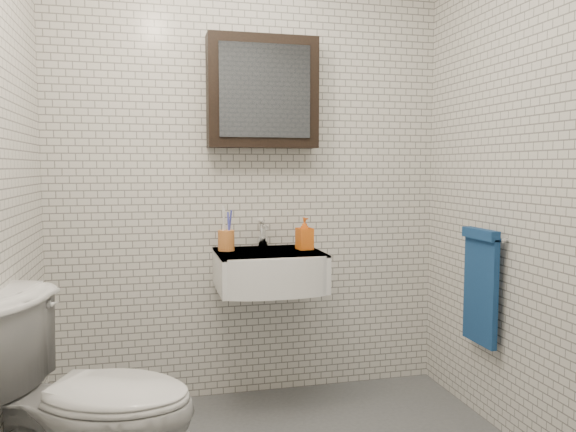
% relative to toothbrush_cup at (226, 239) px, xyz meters
% --- Properties ---
extents(room_shell, '(2.22, 2.02, 2.51)m').
position_rel_toothbrush_cup_xyz_m(room_shell, '(0.16, -0.86, 0.56)').
color(room_shell, silver).
rests_on(room_shell, ground).
extents(washbasin, '(0.55, 0.50, 0.20)m').
position_rel_toothbrush_cup_xyz_m(washbasin, '(0.21, -0.12, -0.15)').
color(washbasin, white).
rests_on(washbasin, room_shell).
extents(faucet, '(0.06, 0.20, 0.15)m').
position_rel_toothbrush_cup_xyz_m(faucet, '(0.21, 0.07, 0.01)').
color(faucet, silver).
rests_on(faucet, washbasin).
extents(mirror_cabinet, '(0.60, 0.15, 0.60)m').
position_rel_toothbrush_cup_xyz_m(mirror_cabinet, '(0.21, 0.07, 0.79)').
color(mirror_cabinet, black).
rests_on(mirror_cabinet, room_shell).
extents(towel_rail, '(0.09, 0.30, 0.58)m').
position_rel_toothbrush_cup_xyz_m(towel_rail, '(1.21, -0.51, -0.19)').
color(towel_rail, silver).
rests_on(towel_rail, room_shell).
extents(toothbrush_cup, '(0.10, 0.10, 0.24)m').
position_rel_toothbrush_cup_xyz_m(toothbrush_cup, '(0.00, 0.00, 0.00)').
color(toothbrush_cup, '#CC7333').
rests_on(toothbrush_cup, washbasin).
extents(soap_bottle, '(0.09, 0.09, 0.17)m').
position_rel_toothbrush_cup_xyz_m(soap_bottle, '(0.42, -0.06, 0.03)').
color(soap_bottle, orange).
rests_on(soap_bottle, washbasin).
extents(toilet, '(0.94, 0.74, 0.84)m').
position_rel_toothbrush_cup_xyz_m(toilet, '(-0.64, -0.84, -0.49)').
color(toilet, silver).
rests_on(toilet, ground).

